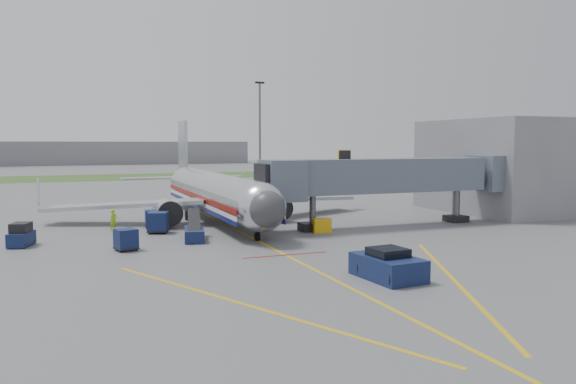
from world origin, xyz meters
name	(u,v)px	position (x,y,z in m)	size (l,w,h in m)	color
ground	(266,245)	(0.00, 0.00, 0.00)	(400.00, 400.00, 0.00)	#565659
grass_strip	(132,177)	(0.00, 90.00, 0.01)	(300.00, 25.00, 0.01)	#2D4C1E
apron_markings	(306,265)	(0.00, -7.40, 0.00)	(21.52, 50.00, 0.01)	gold
airliner	(215,192)	(0.00, 15.25, 2.65)	(32.10, 35.67, 10.25)	silver
jet_bridge	(383,177)	(12.86, 5.00, 4.47)	(25.30, 4.00, 6.90)	slate
terminal	(495,166)	(30.00, 10.00, 5.00)	(10.00, 16.00, 10.00)	slate
light_mast_right	(260,128)	(25.00, 75.00, 10.78)	(2.00, 0.44, 20.40)	#595B60
distant_terminal	(77,153)	(-10.00, 170.00, 4.00)	(120.00, 14.00, 8.00)	slate
pushback_tug	(388,266)	(2.88, -12.17, 0.72)	(2.86, 4.33, 1.72)	#0C1B39
baggage_tug	(21,236)	(-16.73, 6.15, 0.76)	(1.92, 2.72, 1.72)	#0C1B39
baggage_cart_a	(154,219)	(-6.47, 11.63, 0.80)	(1.53, 1.53, 1.57)	#0C1B39
baggage_cart_b	(126,240)	(-9.79, 1.64, 0.77)	(1.73, 1.73, 1.52)	#0C1B39
baggage_cart_c	(158,222)	(-6.54, 8.58, 0.89)	(2.05, 2.05, 1.75)	#0C1B39
belt_loader	(194,233)	(-4.46, 4.04, 0.55)	(2.16, 4.65, 2.20)	#0C1B39
ground_power_cart	(322,226)	(6.33, 3.84, 0.58)	(1.64, 1.25, 1.18)	#E3A60D
ramp_worker	(113,220)	(-9.94, 10.69, 0.96)	(0.70, 0.46, 1.93)	#8CC417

